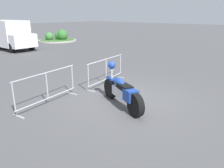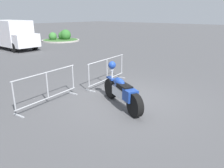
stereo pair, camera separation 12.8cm
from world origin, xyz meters
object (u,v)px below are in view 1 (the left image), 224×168
(crowd_barrier_near, at_px, (47,88))
(crowd_barrier_far, at_px, (106,71))
(delivery_van, at_px, (8,34))
(motorcycle, at_px, (122,91))

(crowd_barrier_near, relative_size, crowd_barrier_far, 1.00)
(crowd_barrier_far, distance_m, delivery_van, 12.62)
(crowd_barrier_near, distance_m, delivery_van, 13.35)
(crowd_barrier_near, bearing_deg, motorcycle, -53.48)
(delivery_van, bearing_deg, crowd_barrier_far, -9.99)
(crowd_barrier_far, xyz_separation_m, delivery_van, (1.96, 12.44, 0.68))
(motorcycle, xyz_separation_m, crowd_barrier_near, (-1.42, 1.91, 0.06))
(crowd_barrier_near, relative_size, delivery_van, 0.49)
(motorcycle, distance_m, crowd_barrier_far, 2.38)
(delivery_van, bearing_deg, motorcycle, -14.28)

